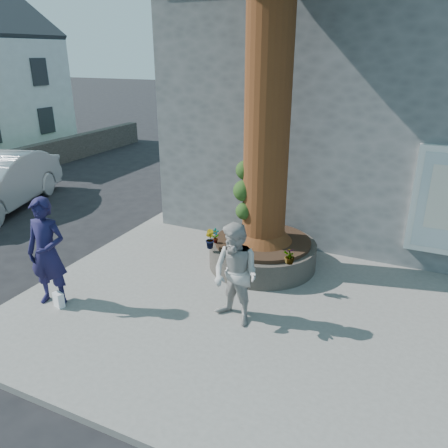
% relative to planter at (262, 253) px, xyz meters
% --- Properties ---
extents(ground, '(120.00, 120.00, 0.00)m').
position_rel_planter_xyz_m(ground, '(-0.80, -2.00, -0.41)').
color(ground, black).
rests_on(ground, ground).
extents(pavement, '(9.00, 8.00, 0.12)m').
position_rel_planter_xyz_m(pavement, '(0.70, -1.00, -0.35)').
color(pavement, slate).
rests_on(pavement, ground).
extents(yellow_line, '(0.10, 30.00, 0.01)m').
position_rel_planter_xyz_m(yellow_line, '(-3.85, -1.00, -0.41)').
color(yellow_line, yellow).
rests_on(yellow_line, ground).
extents(stone_shop, '(10.30, 8.30, 6.30)m').
position_rel_planter_xyz_m(stone_shop, '(1.70, 5.20, 2.75)').
color(stone_shop, '#525658').
rests_on(stone_shop, ground).
extents(planter, '(2.30, 2.30, 0.60)m').
position_rel_planter_xyz_m(planter, '(0.00, 0.00, 0.00)').
color(planter, black).
rests_on(planter, pavement).
extents(man, '(0.82, 0.63, 2.03)m').
position_rel_planter_xyz_m(man, '(-2.98, -3.05, 0.72)').
color(man, '#18153B').
rests_on(man, pavement).
extents(woman, '(1.04, 0.91, 1.79)m').
position_rel_planter_xyz_m(woman, '(0.32, -2.20, 0.60)').
color(woman, '#A8A5A1').
rests_on(woman, pavement).
extents(shopping_bag, '(0.23, 0.17, 0.28)m').
position_rel_planter_xyz_m(shopping_bag, '(-2.78, -3.14, -0.15)').
color(shopping_bag, white).
rests_on(shopping_bag, pavement).
extents(plant_a, '(0.21, 0.18, 0.32)m').
position_rel_planter_xyz_m(plant_a, '(-0.85, -0.58, 0.47)').
color(plant_a, gray).
rests_on(plant_a, planter).
extents(plant_b, '(0.30, 0.30, 0.39)m').
position_rel_planter_xyz_m(plant_b, '(-0.85, -0.85, 0.50)').
color(plant_b, gray).
rests_on(plant_b, planter).
extents(plant_c, '(0.24, 0.24, 0.31)m').
position_rel_planter_xyz_m(plant_c, '(0.85, -0.85, 0.46)').
color(plant_c, gray).
rests_on(plant_c, planter).
extents(plant_d, '(0.30, 0.31, 0.26)m').
position_rel_planter_xyz_m(plant_d, '(0.83, -0.85, 0.44)').
color(plant_d, gray).
rests_on(plant_d, planter).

